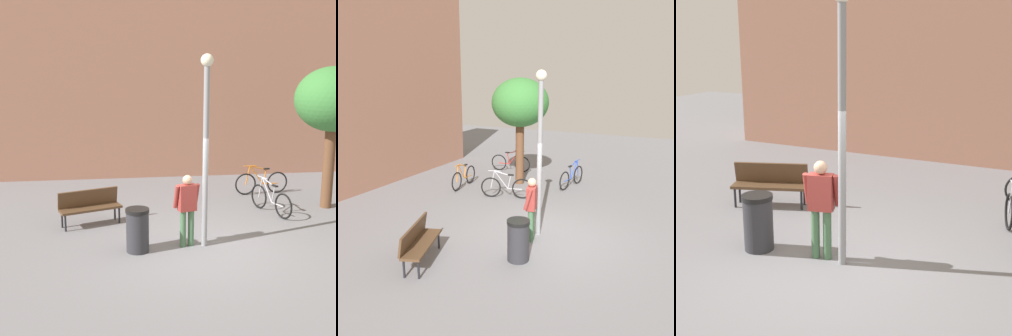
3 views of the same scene
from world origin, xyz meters
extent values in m
plane|color=slate|center=(0.00, 0.00, 0.00)|extent=(36.00, 36.00, 0.00)
cube|color=#9E6B56|center=(0.00, 8.10, 3.94)|extent=(14.28, 2.00, 7.88)
cylinder|color=gray|center=(0.06, 0.10, 2.02)|extent=(0.13, 0.13, 4.05)
cylinder|color=#47704C|center=(-0.44, 0.11, 0.42)|extent=(0.14, 0.14, 0.85)
cylinder|color=#47704C|center=(-0.24, 0.16, 0.42)|extent=(0.14, 0.14, 0.85)
cube|color=#9E3833|center=(-0.34, 0.13, 1.15)|extent=(0.44, 0.30, 0.60)
sphere|color=tan|center=(-0.34, 0.13, 1.56)|extent=(0.22, 0.22, 0.22)
cylinder|color=#9E3833|center=(-0.59, 0.12, 1.18)|extent=(0.14, 0.24, 0.55)
cylinder|color=#9E3833|center=(-0.11, 0.24, 1.18)|extent=(0.14, 0.24, 0.55)
cube|color=#513823|center=(-2.55, 1.89, 0.45)|extent=(1.65, 0.95, 0.06)
cube|color=#513823|center=(-2.62, 2.07, 0.70)|extent=(1.55, 0.66, 0.44)
cylinder|color=black|center=(-1.82, 1.98, 0.21)|extent=(0.05, 0.05, 0.42)
cylinder|color=black|center=(-3.18, 1.49, 0.21)|extent=(0.05, 0.05, 0.42)
cylinder|color=black|center=(-1.93, 2.28, 0.21)|extent=(0.05, 0.05, 0.42)
cylinder|color=black|center=(-3.28, 1.79, 0.21)|extent=(0.05, 0.05, 0.42)
torus|color=black|center=(2.26, 2.77, 0.36)|extent=(0.26, 0.69, 0.71)
cylinder|color=#ADADB7|center=(2.28, 2.71, 0.64)|extent=(0.08, 0.17, 0.63)
cylinder|color=#2D2D33|center=(-1.48, -0.03, 0.45)|extent=(0.51, 0.51, 0.91)
cylinder|color=black|center=(-1.48, -0.03, 0.95)|extent=(0.53, 0.53, 0.08)
camera|label=1|loc=(-2.14, -9.75, 3.98)|focal=49.45mm
camera|label=2|loc=(-8.72, -3.37, 4.22)|focal=40.21mm
camera|label=3|loc=(3.31, -6.51, 3.64)|focal=53.05mm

